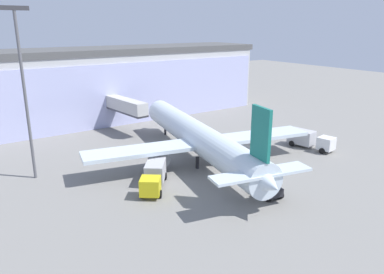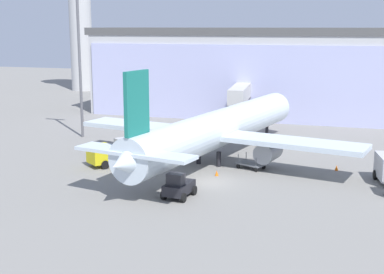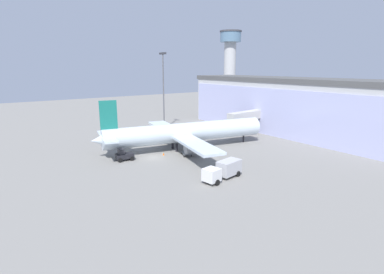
{
  "view_description": "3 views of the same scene",
  "coord_description": "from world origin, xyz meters",
  "px_view_note": "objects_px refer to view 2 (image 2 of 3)",
  "views": [
    {
      "loc": [
        -30.57,
        -32.62,
        18.77
      ],
      "look_at": [
        -1.73,
        9.98,
        3.27
      ],
      "focal_mm": 35.0,
      "sensor_mm": 36.0,
      "label": 1
    },
    {
      "loc": [
        13.0,
        -47.23,
        14.57
      ],
      "look_at": [
        -4.21,
        6.79,
        2.8
      ],
      "focal_mm": 50.0,
      "sensor_mm": 36.0,
      "label": 2
    },
    {
      "loc": [
        49.55,
        -25.8,
        17.08
      ],
      "look_at": [
        -2.15,
        10.6,
        2.22
      ],
      "focal_mm": 28.0,
      "sensor_mm": 36.0,
      "label": 3
    }
  ],
  "objects_px": {
    "jet_bridge": "(241,95)",
    "safety_cone_wingtip": "(337,168)",
    "baggage_cart": "(251,164)",
    "catering_truck": "(124,150)",
    "safety_cone_nose": "(217,173)",
    "airplane": "(218,129)",
    "control_tower": "(80,6)",
    "pushback_tug": "(178,187)",
    "apron_light_mast": "(79,45)"
  },
  "relations": [
    {
      "from": "control_tower",
      "to": "apron_light_mast",
      "type": "distance_m",
      "value": 55.32
    },
    {
      "from": "apron_light_mast",
      "to": "catering_truck",
      "type": "xyz_separation_m",
      "value": [
        11.17,
        -11.04,
        -10.72
      ]
    },
    {
      "from": "control_tower",
      "to": "safety_cone_wingtip",
      "type": "distance_m",
      "value": 83.65
    },
    {
      "from": "safety_cone_nose",
      "to": "safety_cone_wingtip",
      "type": "xyz_separation_m",
      "value": [
        11.26,
        5.69,
        0.0
      ]
    },
    {
      "from": "pushback_tug",
      "to": "safety_cone_wingtip",
      "type": "relative_size",
      "value": 6.14
    },
    {
      "from": "apron_light_mast",
      "to": "control_tower",
      "type": "bearing_deg",
      "value": 118.93
    },
    {
      "from": "safety_cone_wingtip",
      "to": "baggage_cart",
      "type": "bearing_deg",
      "value": -166.71
    },
    {
      "from": "jet_bridge",
      "to": "apron_light_mast",
      "type": "relative_size",
      "value": 0.65
    },
    {
      "from": "apron_light_mast",
      "to": "pushback_tug",
      "type": "distance_m",
      "value": 31.31
    },
    {
      "from": "safety_cone_nose",
      "to": "safety_cone_wingtip",
      "type": "distance_m",
      "value": 12.62
    },
    {
      "from": "jet_bridge",
      "to": "airplane",
      "type": "distance_m",
      "value": 21.17
    },
    {
      "from": "control_tower",
      "to": "safety_cone_nose",
      "type": "distance_m",
      "value": 80.22
    },
    {
      "from": "airplane",
      "to": "baggage_cart",
      "type": "relative_size",
      "value": 11.91
    },
    {
      "from": "pushback_tug",
      "to": "safety_cone_wingtip",
      "type": "bearing_deg",
      "value": -37.1
    },
    {
      "from": "jet_bridge",
      "to": "safety_cone_nose",
      "type": "relative_size",
      "value": 24.51
    },
    {
      "from": "jet_bridge",
      "to": "safety_cone_nose",
      "type": "bearing_deg",
      "value": -178.42
    },
    {
      "from": "airplane",
      "to": "pushback_tug",
      "type": "relative_size",
      "value": 11.29
    },
    {
      "from": "airplane",
      "to": "apron_light_mast",
      "type": "bearing_deg",
      "value": 82.54
    },
    {
      "from": "catering_truck",
      "to": "pushback_tug",
      "type": "distance_m",
      "value": 13.53
    },
    {
      "from": "control_tower",
      "to": "safety_cone_wingtip",
      "type": "height_order",
      "value": "control_tower"
    },
    {
      "from": "jet_bridge",
      "to": "safety_cone_wingtip",
      "type": "distance_m",
      "value": 26.31
    },
    {
      "from": "airplane",
      "to": "safety_cone_wingtip",
      "type": "height_order",
      "value": "airplane"
    },
    {
      "from": "baggage_cart",
      "to": "pushback_tug",
      "type": "distance_m",
      "value": 12.06
    },
    {
      "from": "pushback_tug",
      "to": "safety_cone_nose",
      "type": "distance_m",
      "value": 7.83
    },
    {
      "from": "airplane",
      "to": "catering_truck",
      "type": "relative_size",
      "value": 5.32
    },
    {
      "from": "airplane",
      "to": "catering_truck",
      "type": "xyz_separation_m",
      "value": [
        -9.43,
        -4.0,
        -2.09
      ]
    },
    {
      "from": "airplane",
      "to": "jet_bridge",
      "type": "bearing_deg",
      "value": 17.22
    },
    {
      "from": "jet_bridge",
      "to": "control_tower",
      "type": "xyz_separation_m",
      "value": [
        -45.02,
        34.05,
        14.29
      ]
    },
    {
      "from": "pushback_tug",
      "to": "safety_cone_wingtip",
      "type": "distance_m",
      "value": 18.4
    },
    {
      "from": "apron_light_mast",
      "to": "safety_cone_wingtip",
      "type": "relative_size",
      "value": 37.83
    },
    {
      "from": "safety_cone_wingtip",
      "to": "catering_truck",
      "type": "bearing_deg",
      "value": -170.26
    },
    {
      "from": "pushback_tug",
      "to": "safety_cone_nose",
      "type": "height_order",
      "value": "pushback_tug"
    },
    {
      "from": "control_tower",
      "to": "jet_bridge",
      "type": "bearing_deg",
      "value": -37.1
    },
    {
      "from": "baggage_cart",
      "to": "safety_cone_wingtip",
      "type": "bearing_deg",
      "value": 36.38
    },
    {
      "from": "airplane",
      "to": "safety_cone_nose",
      "type": "relative_size",
      "value": 69.36
    },
    {
      "from": "jet_bridge",
      "to": "safety_cone_wingtip",
      "type": "xyz_separation_m",
      "value": [
        14.9,
        -21.22,
        -4.46
      ]
    },
    {
      "from": "catering_truck",
      "to": "safety_cone_wingtip",
      "type": "relative_size",
      "value": 13.03
    },
    {
      "from": "jet_bridge",
      "to": "control_tower",
      "type": "height_order",
      "value": "control_tower"
    },
    {
      "from": "jet_bridge",
      "to": "safety_cone_wingtip",
      "type": "height_order",
      "value": "jet_bridge"
    },
    {
      "from": "control_tower",
      "to": "baggage_cart",
      "type": "height_order",
      "value": "control_tower"
    },
    {
      "from": "safety_cone_nose",
      "to": "safety_cone_wingtip",
      "type": "bearing_deg",
      "value": 26.79
    },
    {
      "from": "jet_bridge",
      "to": "safety_cone_nose",
      "type": "distance_m",
      "value": 27.51
    },
    {
      "from": "control_tower",
      "to": "pushback_tug",
      "type": "relative_size",
      "value": 9.42
    },
    {
      "from": "airplane",
      "to": "safety_cone_wingtip",
      "type": "relative_size",
      "value": 69.36
    },
    {
      "from": "jet_bridge",
      "to": "apron_light_mast",
      "type": "height_order",
      "value": "apron_light_mast"
    },
    {
      "from": "jet_bridge",
      "to": "control_tower",
      "type": "relative_size",
      "value": 0.42
    },
    {
      "from": "jet_bridge",
      "to": "catering_truck",
      "type": "height_order",
      "value": "jet_bridge"
    },
    {
      "from": "control_tower",
      "to": "apron_light_mast",
      "type": "height_order",
      "value": "control_tower"
    },
    {
      "from": "baggage_cart",
      "to": "catering_truck",
      "type": "bearing_deg",
      "value": -149.44
    },
    {
      "from": "catering_truck",
      "to": "safety_cone_nose",
      "type": "xyz_separation_m",
      "value": [
        10.93,
        -1.88,
        -1.19
      ]
    }
  ]
}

